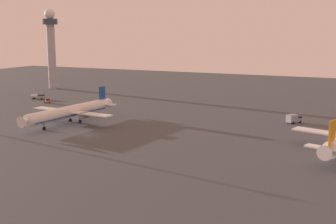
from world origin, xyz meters
TOP-DOWN VIEW (x-y plane):
  - ground_plane at (0.00, 0.00)m, footprint 416.00×416.00m
  - control_tower at (-83.10, 84.86)m, footprint 8.00×8.00m
  - airplane_taxiway_distant at (-15.31, 12.00)m, footprint 32.96×42.28m
  - pushback_tug at (-51.64, 42.91)m, footprint 3.56×3.18m
  - catering_truck at (53.40, 44.74)m, footprint 4.96×6.04m
  - fuel_truck at (-63.01, 50.22)m, footprint 6.63×4.31m

SIDE VIEW (x-z plane):
  - ground_plane at x=0.00m, z-range 0.00..0.00m
  - pushback_tug at x=-51.64m, z-range 0.04..2.09m
  - fuel_truck at x=-63.01m, z-range 0.19..2.54m
  - catering_truck at x=53.40m, z-range 0.05..3.10m
  - airplane_taxiway_distant at x=-15.31m, z-range -1.32..9.52m
  - control_tower at x=-83.10m, z-range 3.18..46.09m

